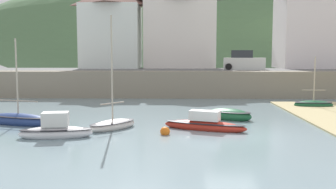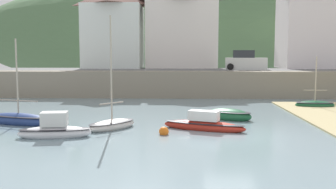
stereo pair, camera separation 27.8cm
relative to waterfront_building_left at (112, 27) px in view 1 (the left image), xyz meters
name	(u,v)px [view 1 (the left image)]	position (x,y,z in m)	size (l,w,h in m)	color
quay_seawall	(205,82)	(10.00, -7.70, -5.63)	(48.00, 9.40, 2.40)	gray
hillside_backdrop	(185,37)	(8.89, 30.00, 0.21)	(80.00, 44.00, 20.55)	#4D6F49
waterfront_building_left	(112,27)	(0.00, 0.00, 0.00)	(6.64, 6.07, 9.01)	white
waterfront_building_centre	(180,24)	(7.63, 0.00, 0.36)	(8.15, 4.45, 9.70)	white
waterfront_building_right	(307,14)	(21.76, 0.00, 1.38)	(6.45, 6.08, 11.74)	white
church_with_spire	(331,3)	(25.87, 4.00, 3.02)	(3.00, 3.00, 14.73)	#9E846A
dinghy_open_wooden	(205,124)	(8.80, -23.64, -6.70)	(4.55, 2.52, 1.17)	#A7271A
sailboat_blue_trim	(56,131)	(1.52, -25.69, -6.65)	(3.62, 1.63, 1.38)	white
rowboat_small_beached	(19,120)	(-1.68, -22.28, -6.71)	(4.55, 2.45, 5.03)	navy
fishing_boat_green	(113,124)	(3.91, -23.51, -6.73)	(2.84, 3.04, 6.14)	silver
motorboat_with_cabin	(228,115)	(10.50, -20.25, -6.72)	(3.22, 2.62, 0.86)	#195431
sailboat_far_left	(313,104)	(17.63, -14.70, -6.76)	(2.93, 1.35, 3.94)	#1A5734
parked_car_near_slipway	(243,62)	(14.06, -4.50, -3.78)	(4.26, 2.14, 1.95)	silver
mooring_buoy	(165,132)	(6.75, -24.91, -6.84)	(0.49, 0.49, 0.49)	orange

